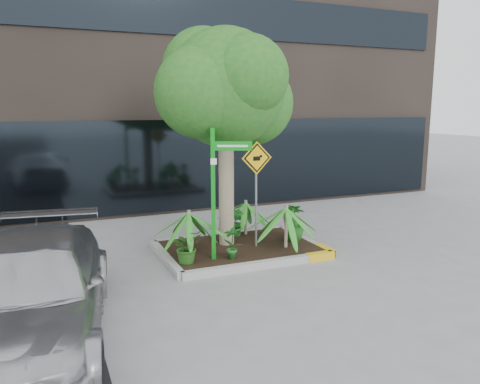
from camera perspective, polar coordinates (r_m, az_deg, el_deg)
name	(u,v)px	position (r m, az deg, el deg)	size (l,w,h in m)	color
ground	(236,258)	(9.69, -0.44, -8.02)	(80.00, 80.00, 0.00)	gray
planter	(242,248)	(9.99, 0.18, -6.85)	(3.35, 2.36, 0.15)	#9E9E99
tree	(225,88)	(9.76, -1.79, 12.54)	(3.13, 2.78, 4.69)	tan
palm_front	(286,208)	(9.73, 5.67, -1.96)	(1.01, 1.01, 1.12)	tan
palm_left	(189,213)	(9.26, -6.25, -2.59)	(1.01, 1.01, 1.12)	tan
palm_back	(246,202)	(10.70, 0.70, -1.29)	(0.90, 0.90, 1.00)	tan
parked_car	(30,293)	(6.77, -24.18, -11.14)	(1.89, 4.64, 1.35)	#B3B2B7
shrub_a	(187,247)	(8.88, -6.51, -6.63)	(0.57, 0.57, 0.64)	#214E16
shrub_b	(294,222)	(10.36, 6.63, -3.65)	(0.46, 0.46, 0.82)	#1F641E
shrub_c	(232,242)	(9.07, -0.95, -6.12)	(0.35, 0.35, 0.67)	#1D5E1F
shrub_d	(237,222)	(10.64, -0.35, -3.68)	(0.36, 0.36, 0.65)	#1F6B23
street_sign_post	(216,182)	(8.86, -2.94, 1.23)	(0.73, 0.98, 2.67)	#0D9017
cattle_sign	(256,176)	(9.64, 2.02, 1.95)	(0.68, 0.09, 2.21)	slate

